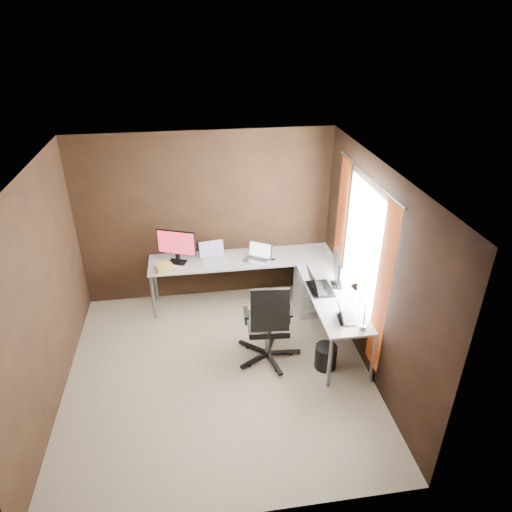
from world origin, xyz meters
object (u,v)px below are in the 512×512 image
at_px(laptop_black_big, 318,286).
at_px(wastebasket, 326,357).
at_px(laptop_black_small, 344,316).
at_px(monitor_right, 337,269).
at_px(laptop_white, 213,255).
at_px(book_stack, 164,267).
at_px(laptop_silver, 258,256).
at_px(drawer_pedestal, 311,291).
at_px(desk_lamp, 358,301).
at_px(monitor_left, 176,245).
at_px(office_chair, 268,337).

xyz_separation_m(laptop_black_big, wastebasket, (-0.02, -0.61, -0.63)).
bearing_deg(laptop_black_small, monitor_right, -2.71).
bearing_deg(laptop_white, wastebasket, -61.67).
height_order(laptop_white, wastebasket, laptop_white).
relative_size(book_stack, wastebasket, 0.95).
height_order(laptop_black_small, wastebasket, laptop_black_small).
relative_size(laptop_white, book_stack, 1.35).
xyz_separation_m(monitor_right, laptop_silver, (-0.88, 0.82, -0.20)).
relative_size(laptop_black_big, laptop_black_small, 1.44).
bearing_deg(drawer_pedestal, desk_lamp, -85.51).
height_order(monitor_right, book_stack, monitor_right).
distance_m(monitor_left, laptop_black_big, 2.03).
distance_m(monitor_right, wastebasket, 1.10).
bearing_deg(laptop_black_big, desk_lamp, -165.76).
bearing_deg(laptop_silver, laptop_white, -159.05).
relative_size(laptop_black_small, office_chair, 0.26).
bearing_deg(laptop_silver, desk_lamp, -30.37).
distance_m(drawer_pedestal, laptop_black_small, 1.36).
xyz_separation_m(laptop_silver, book_stack, (-1.32, -0.09, -0.02)).
height_order(laptop_white, desk_lamp, desk_lamp).
xyz_separation_m(book_stack, office_chair, (1.25, -1.16, -0.44)).
bearing_deg(laptop_black_big, laptop_black_small, -169.22).
relative_size(drawer_pedestal, monitor_right, 1.14).
height_order(laptop_black_big, office_chair, office_chair).
distance_m(monitor_right, desk_lamp, 0.88).
xyz_separation_m(monitor_left, office_chair, (1.06, -1.35, -0.67)).
xyz_separation_m(laptop_white, laptop_black_small, (1.40, -1.69, -0.01)).
distance_m(laptop_white, laptop_silver, 0.66).
distance_m(drawer_pedestal, laptop_silver, 0.92).
bearing_deg(monitor_left, desk_lamp, -20.75).
relative_size(laptop_silver, book_stack, 1.53).
bearing_deg(laptop_black_small, office_chair, 76.74).
bearing_deg(monitor_right, drawer_pedestal, 27.12).
height_order(laptop_black_small, office_chair, office_chair).
height_order(drawer_pedestal, laptop_black_big, laptop_black_big).
bearing_deg(desk_lamp, office_chair, 143.76).
distance_m(monitor_right, laptop_black_small, 0.76).
distance_m(laptop_white, book_stack, 0.71).
xyz_separation_m(laptop_black_big, book_stack, (-1.94, 0.80, -0.02)).
distance_m(drawer_pedestal, book_stack, 2.11).
relative_size(monitor_left, desk_lamp, 0.96).
bearing_deg(wastebasket, monitor_right, 67.60).
bearing_deg(office_chair, monitor_left, 132.62).
distance_m(laptop_white, laptop_black_small, 2.19).
bearing_deg(book_stack, laptop_black_big, -22.44).
xyz_separation_m(drawer_pedestal, laptop_white, (-1.37, 0.41, 0.48)).
xyz_separation_m(laptop_silver, laptop_black_small, (0.76, -1.55, -0.01)).
bearing_deg(book_stack, drawer_pedestal, -5.07).
bearing_deg(book_stack, laptop_white, 18.45).
distance_m(laptop_white, desk_lamp, 2.38).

